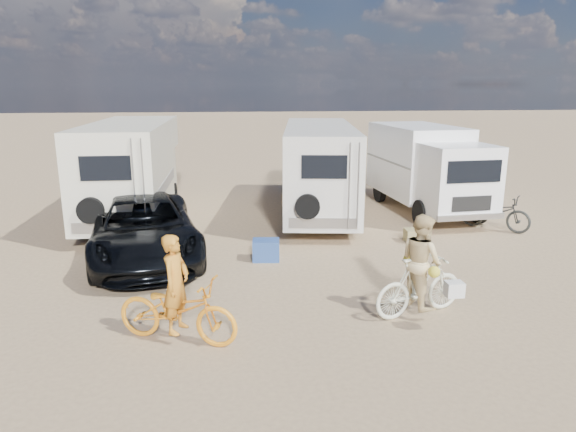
{
  "coord_description": "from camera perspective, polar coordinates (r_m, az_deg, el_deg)",
  "views": [
    {
      "loc": [
        -2.45,
        -8.86,
        3.97
      ],
      "look_at": [
        -1.25,
        1.56,
        1.3
      ],
      "focal_mm": 32.26,
      "sensor_mm": 36.0,
      "label": 1
    }
  ],
  "objects": [
    {
      "name": "ground",
      "position": [
        10.01,
        8.28,
        -9.23
      ],
      "size": [
        140.0,
        140.0,
        0.0
      ],
      "primitive_type": "plane",
      "color": "tan",
      "rests_on": "ground"
    },
    {
      "name": "rv_main",
      "position": [
        16.19,
        3.43,
        5.05
      ],
      "size": [
        2.97,
        7.21,
        2.76
      ],
      "primitive_type": null,
      "rotation": [
        0.0,
        0.0,
        -0.14
      ],
      "color": "white",
      "rests_on": "ground"
    },
    {
      "name": "rv_left",
      "position": [
        16.13,
        -16.81,
        4.68
      ],
      "size": [
        2.15,
        6.48,
        2.89
      ],
      "primitive_type": null,
      "rotation": [
        0.0,
        0.0,
        -0.0
      ],
      "color": "beige",
      "rests_on": "ground"
    },
    {
      "name": "box_truck",
      "position": [
        17.0,
        15.09,
        4.9
      ],
      "size": [
        2.48,
        5.61,
        2.68
      ],
      "primitive_type": null,
      "rotation": [
        0.0,
        0.0,
        0.08
      ],
      "color": "white",
      "rests_on": "ground"
    },
    {
      "name": "dark_suv",
      "position": [
        12.53,
        -15.62,
        -1.31
      ],
      "size": [
        3.3,
        5.5,
        1.43
      ],
      "primitive_type": "imported",
      "rotation": [
        0.0,
        0.0,
        0.19
      ],
      "color": "black",
      "rests_on": "ground"
    },
    {
      "name": "bike_man",
      "position": [
        8.44,
        -12.1,
        -10.09
      ],
      "size": [
        2.14,
        1.41,
        1.06
      ],
      "primitive_type": "imported",
      "rotation": [
        0.0,
        0.0,
        1.19
      ],
      "color": "orange",
      "rests_on": "ground"
    },
    {
      "name": "bike_woman",
      "position": [
        9.45,
        14.3,
        -7.48
      ],
      "size": [
        1.87,
        1.02,
        1.08
      ],
      "primitive_type": "imported",
      "rotation": [
        0.0,
        0.0,
        1.88
      ],
      "color": "beige",
      "rests_on": "ground"
    },
    {
      "name": "rider_man",
      "position": [
        8.34,
        -12.2,
        -8.45
      ],
      "size": [
        0.57,
        0.68,
        1.59
      ],
      "primitive_type": "imported",
      "rotation": [
        0.0,
        0.0,
        1.19
      ],
      "color": "#C57A21",
      "rests_on": "ground"
    },
    {
      "name": "rider_woman",
      "position": [
        9.35,
        14.41,
        -5.83
      ],
      "size": [
        0.84,
        0.96,
        1.66
      ],
      "primitive_type": "imported",
      "rotation": [
        0.0,
        0.0,
        1.88
      ],
      "color": "#D8BD83",
      "rests_on": "ground"
    },
    {
      "name": "bike_parked",
      "position": [
        15.6,
        21.89,
        0.41
      ],
      "size": [
        1.83,
        1.83,
        1.01
      ],
      "primitive_type": "imported",
      "rotation": [
        0.0,
        0.0,
        0.79
      ],
      "color": "#242724",
      "rests_on": "ground"
    },
    {
      "name": "cooler",
      "position": [
        12.03,
        -2.44,
        -3.77
      ],
      "size": [
        0.65,
        0.5,
        0.49
      ],
      "primitive_type": "cube",
      "rotation": [
        0.0,
        0.0,
        -0.09
      ],
      "color": "navy",
      "rests_on": "ground"
    },
    {
      "name": "crate",
      "position": [
        13.82,
        13.62,
        -2.1
      ],
      "size": [
        0.43,
        0.43,
        0.33
      ],
      "primitive_type": "cube",
      "rotation": [
        0.0,
        0.0,
        -0.04
      ],
      "color": "#8D8351",
      "rests_on": "ground"
    }
  ]
}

